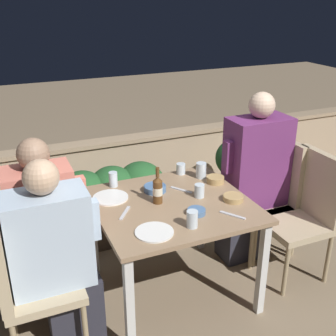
{
  "coord_description": "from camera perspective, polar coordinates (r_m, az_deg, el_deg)",
  "views": [
    {
      "loc": [
        -1.0,
        -2.24,
        2.0
      ],
      "look_at": [
        0.0,
        0.07,
        0.94
      ],
      "focal_mm": 45.0,
      "sensor_mm": 36.0,
      "label": 1
    }
  ],
  "objects": [
    {
      "name": "ground_plane",
      "position": [
        3.16,
        0.53,
        -16.29
      ],
      "size": [
        16.0,
        16.0,
        0.0
      ],
      "primitive_type": "plane",
      "color": "#847056"
    },
    {
      "name": "parapet_wall",
      "position": [
        4.15,
        -7.53,
        -0.63
      ],
      "size": [
        9.0,
        0.18,
        0.69
      ],
      "color": "tan",
      "rests_on": "ground_plane"
    },
    {
      "name": "dining_table",
      "position": [
        2.8,
        0.57,
        -6.26
      ],
      "size": [
        1.0,
        0.94,
        0.72
      ],
      "color": "#937556",
      "rests_on": "ground_plane"
    },
    {
      "name": "planter_hedge",
      "position": [
        3.6,
        -7.37,
        -4.22
      ],
      "size": [
        0.92,
        0.47,
        0.65
      ],
      "color": "brown",
      "rests_on": "ground_plane"
    },
    {
      "name": "chair_left_near",
      "position": [
        2.52,
        -19.39,
        -13.34
      ],
      "size": [
        0.44,
        0.44,
        0.95
      ],
      "color": "tan",
      "rests_on": "ground_plane"
    },
    {
      "name": "person_blue_shirt",
      "position": [
        2.51,
        -14.71,
        -11.78
      ],
      "size": [
        0.51,
        0.26,
        1.21
      ],
      "color": "#282833",
      "rests_on": "ground_plane"
    },
    {
      "name": "chair_left_far",
      "position": [
        2.79,
        -19.98,
        -9.55
      ],
      "size": [
        0.44,
        0.44,
        0.95
      ],
      "color": "tan",
      "rests_on": "ground_plane"
    },
    {
      "name": "person_coral_top",
      "position": [
        2.78,
        -15.85,
        -7.98
      ],
      "size": [
        0.49,
        0.26,
        1.22
      ],
      "color": "#282833",
      "rests_on": "ground_plane"
    },
    {
      "name": "chair_right_near",
      "position": [
        3.22,
        18.37,
        -4.86
      ],
      "size": [
        0.44,
        0.44,
        0.95
      ],
      "color": "tan",
      "rests_on": "ground_plane"
    },
    {
      "name": "chair_right_far",
      "position": [
        3.43,
        14.01,
        -2.52
      ],
      "size": [
        0.44,
        0.44,
        0.95
      ],
      "color": "tan",
      "rests_on": "ground_plane"
    },
    {
      "name": "person_purple_stripe",
      "position": [
        3.28,
        11.32,
        -1.47
      ],
      "size": [
        0.52,
        0.26,
        1.34
      ],
      "color": "#282833",
      "rests_on": "ground_plane"
    },
    {
      "name": "beer_bottle",
      "position": [
        2.72,
        -1.41,
        -2.93
      ],
      "size": [
        0.06,
        0.06,
        0.25
      ],
      "color": "brown",
      "rests_on": "dining_table"
    },
    {
      "name": "plate_0",
      "position": [
        2.44,
        -1.87,
        -8.67
      ],
      "size": [
        0.23,
        0.23,
        0.01
      ],
      "color": "white",
      "rests_on": "dining_table"
    },
    {
      "name": "plate_1",
      "position": [
        2.85,
        -7.8,
        -3.98
      ],
      "size": [
        0.24,
        0.24,
        0.01
      ],
      "color": "white",
      "rests_on": "dining_table"
    },
    {
      "name": "bowl_0",
      "position": [
        2.91,
        -1.78,
        -2.71
      ],
      "size": [
        0.15,
        0.15,
        0.04
      ],
      "color": "#4C709E",
      "rests_on": "dining_table"
    },
    {
      "name": "bowl_1",
      "position": [
        2.63,
        3.87,
        -5.85
      ],
      "size": [
        0.11,
        0.11,
        0.03
      ],
      "color": "#4C709E",
      "rests_on": "dining_table"
    },
    {
      "name": "bowl_2",
      "position": [
        3.05,
        6.44,
        -1.51
      ],
      "size": [
        0.13,
        0.13,
        0.05
      ],
      "color": "tan",
      "rests_on": "dining_table"
    },
    {
      "name": "bowl_3",
      "position": [
        2.82,
        8.81,
        -3.97
      ],
      "size": [
        0.14,
        0.14,
        0.04
      ],
      "color": "tan",
      "rests_on": "dining_table"
    },
    {
      "name": "glass_cup_0",
      "position": [
        3.18,
        1.75,
        -0.1
      ],
      "size": [
        0.07,
        0.07,
        0.08
      ],
      "color": "silver",
      "rests_on": "dining_table"
    },
    {
      "name": "glass_cup_1",
      "position": [
        2.48,
        3.29,
        -6.92
      ],
      "size": [
        0.07,
        0.07,
        0.1
      ],
      "color": "silver",
      "rests_on": "dining_table"
    },
    {
      "name": "glass_cup_2",
      "position": [
        3.11,
        4.51,
        -0.31
      ],
      "size": [
        0.08,
        0.08,
        0.12
      ],
      "color": "silver",
      "rests_on": "dining_table"
    },
    {
      "name": "glass_cup_3",
      "position": [
        2.99,
        -7.43,
        -1.53
      ],
      "size": [
        0.06,
        0.06,
        0.11
      ],
      "color": "silver",
      "rests_on": "dining_table"
    },
    {
      "name": "glass_cup_4",
      "position": [
        2.83,
        4.27,
        -3.09
      ],
      "size": [
        0.07,
        0.07,
        0.09
      ],
      "color": "silver",
      "rests_on": "dining_table"
    },
    {
      "name": "fork_0",
      "position": [
        2.65,
        -5.87,
        -6.07
      ],
      "size": [
        0.12,
        0.15,
        0.01
      ],
      "color": "silver",
      "rests_on": "dining_table"
    },
    {
      "name": "fork_1",
      "position": [
        2.93,
        1.8,
        -2.98
      ],
      "size": [
        0.11,
        0.15,
        0.01
      ],
      "color": "silver",
      "rests_on": "dining_table"
    },
    {
      "name": "fork_2",
      "position": [
        2.64,
        8.73,
        -6.34
      ],
      "size": [
        0.11,
        0.15,
        0.01
      ],
      "color": "silver",
      "rests_on": "dining_table"
    },
    {
      "name": "potted_plant",
      "position": [
        4.07,
        9.29,
        0.13
      ],
      "size": [
        0.42,
        0.42,
        0.72
      ],
      "color": "brown",
      "rests_on": "ground_plane"
    }
  ]
}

